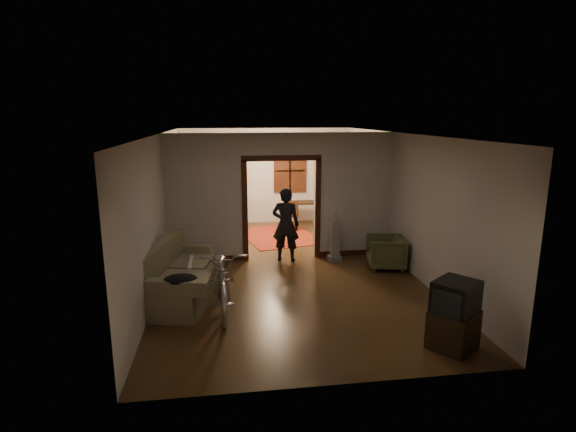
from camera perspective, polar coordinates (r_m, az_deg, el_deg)
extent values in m
cube|color=#362211|center=(9.55, -0.26, -6.65)|extent=(5.00, 8.50, 0.01)
cube|color=white|center=(9.02, -0.27, 10.39)|extent=(5.00, 8.50, 0.01)
cube|color=beige|center=(13.35, -2.76, 5.08)|extent=(5.00, 0.02, 2.80)
cube|color=beige|center=(9.19, -15.90, 1.14)|extent=(0.02, 8.50, 2.80)
cube|color=beige|center=(9.83, 14.33, 1.97)|extent=(0.02, 8.50, 2.80)
cube|color=beige|center=(9.91, -0.86, 2.45)|extent=(5.00, 0.14, 2.80)
cube|color=#36180C|center=(9.97, -0.85, 0.75)|extent=(1.74, 0.20, 2.32)
cube|color=black|center=(13.38, 0.25, 5.76)|extent=(0.98, 0.06, 1.28)
sphere|color=#FFE0A5|center=(11.52, -1.98, 8.63)|extent=(0.24, 0.24, 0.24)
cube|color=silver|center=(10.05, 5.15, 1.67)|extent=(0.08, 0.01, 0.12)
cube|color=#6B6847|center=(8.13, -13.20, -6.80)|extent=(1.43, 2.32, 0.99)
cylinder|color=beige|center=(8.39, -12.36, -5.90)|extent=(0.09, 0.74, 0.09)
ellipsoid|color=black|center=(7.21, -13.48, -7.81)|extent=(0.52, 0.39, 0.15)
imported|color=silver|center=(7.56, -8.36, -7.65)|extent=(0.84, 2.13, 1.10)
imported|color=#4B512E|center=(9.69, 12.29, -4.52)|extent=(0.87, 0.86, 0.69)
cube|color=black|center=(6.79, 20.23, -13.34)|extent=(0.80, 0.79, 0.54)
cube|color=black|center=(6.61, 20.54, -9.75)|extent=(0.75, 0.74, 0.49)
cube|color=gray|center=(9.96, 6.00, -3.15)|extent=(0.33, 0.29, 0.91)
imported|color=black|center=(9.82, -0.30, -1.11)|extent=(0.69, 0.55, 1.64)
cube|color=maroon|center=(12.03, -1.19, -2.51)|extent=(2.25, 2.67, 0.02)
cube|color=#213721|center=(13.17, -8.88, 2.34)|extent=(0.87, 0.52, 1.67)
sphere|color=#1E5972|center=(13.02, -9.05, 7.14)|extent=(0.31, 0.31, 0.31)
cube|color=black|center=(13.09, 2.03, 0.27)|extent=(1.04, 0.72, 0.70)
cube|color=black|center=(12.56, 0.29, 0.15)|extent=(0.41, 0.41, 0.87)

